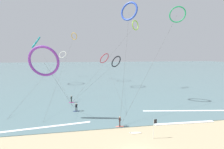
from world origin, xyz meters
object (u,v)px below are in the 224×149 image
object	(u,v)px
kite_lime	(135,25)
surfboard_spare	(135,133)
surfer_coral	(120,122)
kite_teal	(36,42)
beach_flag	(154,126)
surfer_navy	(76,108)
kite_cobalt	(129,11)
kite_crimson	(104,58)
kite_ivory	(63,55)
surfer_magenta	(71,100)
kite_violet	(44,61)
kite_amber	(74,36)
kite_emerald	(177,15)
kite_charcoal	(116,62)

from	to	relation	value
kite_lime	surfboard_spare	world-z (taller)	kite_lime
surfer_coral	kite_teal	bearing A→B (deg)	-121.46
surfboard_spare	beach_flag	size ratio (longest dim) A/B	0.68
surfer_navy	kite_cobalt	bearing A→B (deg)	-25.35
kite_crimson	kite_cobalt	world-z (taller)	kite_cobalt
kite_teal	kite_ivory	bearing A→B (deg)	137.39
surfer_coral	beach_flag	xyz separation A→B (m)	(4.08, -3.69, 1.07)
surfer_magenta	kite_crimson	distance (m)	29.95
surfer_navy	kite_violet	size ratio (longest dim) A/B	0.13
surfer_coral	kite_crimson	world-z (taller)	kite_crimson
kite_lime	kite_cobalt	world-z (taller)	kite_cobalt
kite_ivory	kite_amber	bearing A→B (deg)	-28.37
beach_flag	kite_cobalt	bearing A→B (deg)	89.48
kite_lime	kite_ivory	xyz separation A→B (m)	(-28.64, 30.07, -9.24)
kite_amber	kite_emerald	bearing A→B (deg)	165.75
surfer_navy	kite_ivory	size ratio (longest dim) A/B	0.03
kite_lime	kite_charcoal	bearing A→B (deg)	117.96
kite_emerald	kite_teal	bearing A→B (deg)	-1.59
kite_cobalt	kite_teal	distance (m)	38.36
kite_emerald	kite_amber	world-z (taller)	kite_emerald
kite_cobalt	beach_flag	bearing A→B (deg)	-46.08
kite_amber	beach_flag	xyz separation A→B (m)	(15.92, -49.23, -17.76)
kite_charcoal	beach_flag	distance (m)	31.60
kite_charcoal	kite_teal	xyz separation A→B (m)	(-28.76, 8.92, 6.94)
kite_emerald	kite_ivory	size ratio (longest dim) A/B	0.45
surfer_navy	surfer_magenta	distance (m)	5.80
kite_ivory	kite_cobalt	world-z (taller)	kite_cobalt
kite_crimson	kite_cobalt	size ratio (longest dim) A/B	1.66
kite_lime	kite_violet	size ratio (longest dim) A/B	1.72
kite_emerald	kite_lime	size ratio (longest dim) A/B	1.03
kite_cobalt	surfboard_spare	bearing A→B (deg)	-55.34
kite_lime	kite_violet	bearing A→B (deg)	-172.01
kite_amber	beach_flag	bearing A→B (deg)	142.97
kite_emerald	surfboard_spare	world-z (taller)	kite_emerald
kite_amber	kite_lime	xyz separation A→B (m)	(21.60, -21.42, 1.12)
surfer_magenta	surfboard_spare	distance (m)	18.64
kite_lime	surfboard_spare	distance (m)	34.29
kite_ivory	kite_teal	xyz separation A→B (m)	(-5.73, -18.22, 4.55)
kite_lime	kite_cobalt	distance (m)	14.10
kite_violet	kite_teal	size ratio (longest dim) A/B	0.50
kite_teal	surfer_magenta	bearing A→B (deg)	8.34
surfer_coral	kite_teal	xyz separation A→B (m)	(-24.61, 35.98, 15.25)
beach_flag	surfboard_spare	bearing A→B (deg)	142.38
kite_amber	kite_ivory	bearing A→B (deg)	-15.82
kite_lime	surfboard_spare	bearing A→B (deg)	-140.99
kite_lime	kite_cobalt	size ratio (longest dim) A/B	0.97
surfer_navy	kite_lime	world-z (taller)	kite_lime
kite_cobalt	beach_flag	size ratio (longest dim) A/B	8.16
kite_violet	surfboard_spare	size ratio (longest dim) A/B	6.76
kite_amber	kite_crimson	xyz separation A→B (m)	(13.03, -6.18, -9.72)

